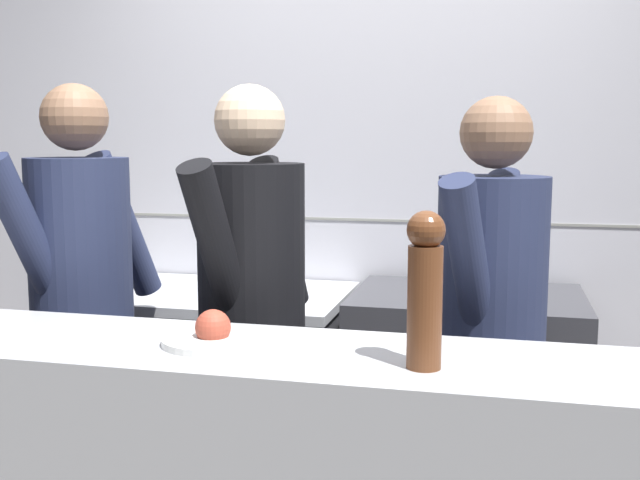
{
  "coord_description": "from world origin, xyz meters",
  "views": [
    {
      "loc": [
        0.6,
        -1.91,
        1.51
      ],
      "look_at": [
        -0.04,
        0.72,
        1.15
      ],
      "focal_mm": 42.0,
      "sensor_mm": 36.0,
      "label": 1
    }
  ],
  "objects_px": {
    "chefs_knife": "(446,296)",
    "pepper_mill": "(425,287)",
    "mixing_bowl_steel": "(448,282)",
    "oven_range": "(214,387)",
    "chef_sous": "(252,319)",
    "chef_head_cook": "(82,305)",
    "chef_line": "(490,335)",
    "stock_pot": "(243,267)",
    "plated_dish_appetiser": "(213,335)"
  },
  "relations": [
    {
      "from": "stock_pot",
      "to": "pepper_mill",
      "type": "height_order",
      "value": "pepper_mill"
    },
    {
      "from": "oven_range",
      "to": "pepper_mill",
      "type": "relative_size",
      "value": 3.31
    },
    {
      "from": "chef_head_cook",
      "to": "chef_line",
      "type": "bearing_deg",
      "value": 19.28
    },
    {
      "from": "chefs_knife",
      "to": "pepper_mill",
      "type": "bearing_deg",
      "value": -88.29
    },
    {
      "from": "pepper_mill",
      "to": "plated_dish_appetiser",
      "type": "bearing_deg",
      "value": 171.41
    },
    {
      "from": "oven_range",
      "to": "chefs_knife",
      "type": "xyz_separation_m",
      "value": [
        1.01,
        -0.08,
        0.48
      ]
    },
    {
      "from": "pepper_mill",
      "to": "chef_line",
      "type": "distance_m",
      "value": 0.77
    },
    {
      "from": "mixing_bowl_steel",
      "to": "stock_pot",
      "type": "bearing_deg",
      "value": -179.81
    },
    {
      "from": "chefs_knife",
      "to": "stock_pot",
      "type": "bearing_deg",
      "value": 172.71
    },
    {
      "from": "chef_sous",
      "to": "chef_head_cook",
      "type": "bearing_deg",
      "value": -172.82
    },
    {
      "from": "mixing_bowl_steel",
      "to": "plated_dish_appetiser",
      "type": "bearing_deg",
      "value": -110.34
    },
    {
      "from": "chef_sous",
      "to": "chef_line",
      "type": "distance_m",
      "value": 0.75
    },
    {
      "from": "chef_sous",
      "to": "chef_line",
      "type": "xyz_separation_m",
      "value": [
        0.75,
        0.08,
        -0.02
      ]
    },
    {
      "from": "stock_pot",
      "to": "mixing_bowl_steel",
      "type": "relative_size",
      "value": 1.08
    },
    {
      "from": "chef_sous",
      "to": "stock_pot",
      "type": "bearing_deg",
      "value": 121.45
    },
    {
      "from": "oven_range",
      "to": "chef_sous",
      "type": "distance_m",
      "value": 1.0
    },
    {
      "from": "chefs_knife",
      "to": "chef_line",
      "type": "relative_size",
      "value": 0.2
    },
    {
      "from": "chef_line",
      "to": "mixing_bowl_steel",
      "type": "bearing_deg",
      "value": 122.17
    },
    {
      "from": "mixing_bowl_steel",
      "to": "chef_sous",
      "type": "bearing_deg",
      "value": -126.4
    },
    {
      "from": "plated_dish_appetiser",
      "to": "chef_line",
      "type": "bearing_deg",
      "value": 42.95
    },
    {
      "from": "oven_range",
      "to": "chef_head_cook",
      "type": "relative_size",
      "value": 0.68
    },
    {
      "from": "chefs_knife",
      "to": "plated_dish_appetiser",
      "type": "xyz_separation_m",
      "value": [
        -0.49,
        -1.21,
        0.12
      ]
    },
    {
      "from": "stock_pot",
      "to": "plated_dish_appetiser",
      "type": "height_order",
      "value": "plated_dish_appetiser"
    },
    {
      "from": "stock_pot",
      "to": "chefs_knife",
      "type": "xyz_separation_m",
      "value": [
        0.88,
        -0.11,
        -0.06
      ]
    },
    {
      "from": "oven_range",
      "to": "mixing_bowl_steel",
      "type": "relative_size",
      "value": 4.48
    },
    {
      "from": "oven_range",
      "to": "pepper_mill",
      "type": "xyz_separation_m",
      "value": [
        1.05,
        -1.37,
        0.76
      ]
    },
    {
      "from": "mixing_bowl_steel",
      "to": "pepper_mill",
      "type": "relative_size",
      "value": 0.74
    },
    {
      "from": "mixing_bowl_steel",
      "to": "chef_line",
      "type": "height_order",
      "value": "chef_line"
    },
    {
      "from": "chef_head_cook",
      "to": "chef_line",
      "type": "height_order",
      "value": "chef_head_cook"
    },
    {
      "from": "plated_dish_appetiser",
      "to": "chef_head_cook",
      "type": "xyz_separation_m",
      "value": [
        -0.71,
        0.58,
        -0.08
      ]
    },
    {
      "from": "oven_range",
      "to": "mixing_bowl_steel",
      "type": "xyz_separation_m",
      "value": [
        1.01,
        0.03,
        0.51
      ]
    },
    {
      "from": "mixing_bowl_steel",
      "to": "chef_head_cook",
      "type": "relative_size",
      "value": 0.15
    },
    {
      "from": "pepper_mill",
      "to": "chef_line",
      "type": "relative_size",
      "value": 0.21
    },
    {
      "from": "chef_head_cook",
      "to": "chef_sous",
      "type": "bearing_deg",
      "value": 14.51
    },
    {
      "from": "stock_pot",
      "to": "chef_head_cook",
      "type": "xyz_separation_m",
      "value": [
        -0.33,
        -0.74,
        -0.02
      ]
    },
    {
      "from": "oven_range",
      "to": "plated_dish_appetiser",
      "type": "distance_m",
      "value": 1.51
    },
    {
      "from": "oven_range",
      "to": "plated_dish_appetiser",
      "type": "relative_size",
      "value": 4.55
    },
    {
      "from": "plated_dish_appetiser",
      "to": "pepper_mill",
      "type": "xyz_separation_m",
      "value": [
        0.53,
        -0.08,
        0.16
      ]
    },
    {
      "from": "oven_range",
      "to": "pepper_mill",
      "type": "height_order",
      "value": "pepper_mill"
    },
    {
      "from": "chefs_knife",
      "to": "chef_sous",
      "type": "height_order",
      "value": "chef_sous"
    },
    {
      "from": "oven_range",
      "to": "stock_pot",
      "type": "height_order",
      "value": "stock_pot"
    },
    {
      "from": "pepper_mill",
      "to": "chef_head_cook",
      "type": "height_order",
      "value": "chef_head_cook"
    },
    {
      "from": "chefs_knife",
      "to": "chef_head_cook",
      "type": "distance_m",
      "value": 1.36
    },
    {
      "from": "oven_range",
      "to": "chefs_knife",
      "type": "relative_size",
      "value": 3.46
    },
    {
      "from": "plated_dish_appetiser",
      "to": "oven_range",
      "type": "bearing_deg",
      "value": 111.88
    },
    {
      "from": "chef_head_cook",
      "to": "chef_line",
      "type": "distance_m",
      "value": 1.38
    },
    {
      "from": "chefs_knife",
      "to": "mixing_bowl_steel",
      "type": "bearing_deg",
      "value": 90.59
    },
    {
      "from": "chefs_knife",
      "to": "chef_head_cook",
      "type": "xyz_separation_m",
      "value": [
        -1.2,
        -0.63,
        0.04
      ]
    },
    {
      "from": "pepper_mill",
      "to": "chefs_knife",
      "type": "bearing_deg",
      "value": 91.71
    },
    {
      "from": "plated_dish_appetiser",
      "to": "chef_line",
      "type": "height_order",
      "value": "chef_line"
    }
  ]
}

